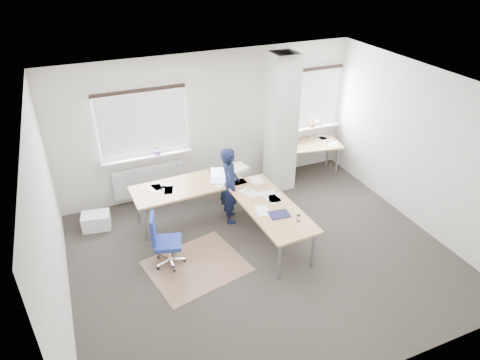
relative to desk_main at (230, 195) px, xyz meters
name	(u,v)px	position (x,y,z in m)	size (l,w,h in m)	color
ground	(262,256)	(0.20, -0.93, -0.69)	(6.00, 6.00, 0.00)	#2A2522
room_shell	(263,148)	(0.39, -0.48, 1.05)	(6.04, 5.04, 2.82)	beige
floor_mat	(197,266)	(-0.88, -0.75, -0.69)	(1.46, 1.23, 0.01)	brown
white_crate	(96,221)	(-2.22, 0.94, -0.55)	(0.48, 0.34, 0.29)	white
desk_main	(230,195)	(0.00, 0.00, 0.00)	(2.51, 2.62, 0.96)	olive
desk_side	(307,146)	(2.28, 1.23, -0.01)	(1.50, 0.93, 1.22)	olive
task_chair	(167,251)	(-1.28, -0.51, -0.43)	(0.52, 0.51, 0.94)	navy
person	(230,185)	(0.11, 0.27, 0.04)	(0.53, 0.35, 1.46)	black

